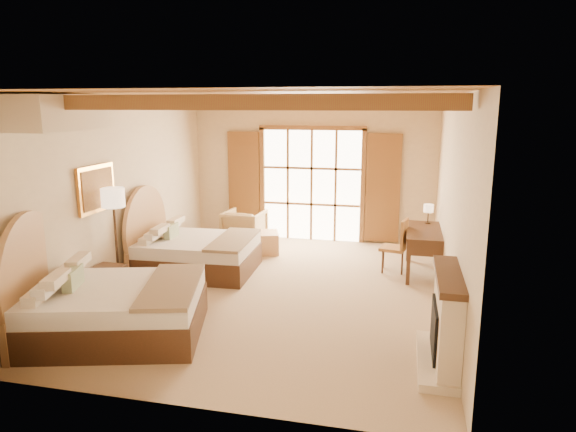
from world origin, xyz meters
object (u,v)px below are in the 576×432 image
(armchair, at_px, (245,227))
(nightstand, at_px, (108,284))
(desk, at_px, (424,250))
(bed_far, at_px, (189,249))
(bed_near, at_px, (104,302))

(armchair, bearing_deg, nightstand, 77.76)
(armchair, distance_m, desk, 3.99)
(nightstand, bearing_deg, desk, 30.55)
(bed_far, height_order, nightstand, bed_far)
(bed_near, height_order, nightstand, bed_near)
(bed_near, relative_size, armchair, 3.13)
(armchair, bearing_deg, desk, 167.51)
(armchair, bearing_deg, bed_near, 88.88)
(bed_near, height_order, desk, bed_near)
(bed_near, height_order, armchair, bed_near)
(bed_near, bearing_deg, bed_far, 74.44)
(nightstand, distance_m, desk, 5.53)
(nightstand, xyz_separation_m, armchair, (1.10, 3.68, 0.11))
(bed_near, xyz_separation_m, bed_far, (0.02, 2.77, -0.03))
(bed_far, xyz_separation_m, nightstand, (-0.66, -1.67, -0.14))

